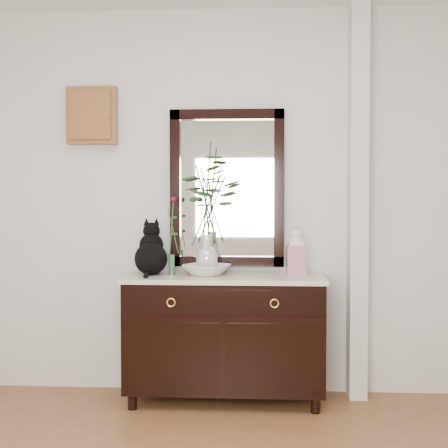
# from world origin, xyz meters

# --- Properties ---
(wall_back) EXTENTS (3.60, 0.04, 2.70)m
(wall_back) POSITION_xyz_m (0.00, 1.98, 1.35)
(wall_back) COLOR silver
(wall_back) RESTS_ON ground
(pilaster) EXTENTS (0.12, 0.20, 2.70)m
(pilaster) POSITION_xyz_m (1.00, 1.90, 1.35)
(pilaster) COLOR silver
(pilaster) RESTS_ON ground
(sideboard) EXTENTS (1.33, 0.52, 0.82)m
(sideboard) POSITION_xyz_m (0.10, 1.73, 0.47)
(sideboard) COLOR black
(sideboard) RESTS_ON ground
(wall_mirror) EXTENTS (0.80, 0.06, 1.10)m
(wall_mirror) POSITION_xyz_m (0.10, 1.97, 1.44)
(wall_mirror) COLOR black
(wall_mirror) RESTS_ON wall_back
(key_cabinet) EXTENTS (0.35, 0.10, 0.40)m
(key_cabinet) POSITION_xyz_m (-0.85, 1.94, 1.95)
(key_cabinet) COLOR brown
(key_cabinet) RESTS_ON wall_back
(cat) EXTENTS (0.29, 0.34, 0.36)m
(cat) POSITION_xyz_m (-0.41, 1.78, 1.03)
(cat) COLOR black
(cat) RESTS_ON sideboard
(lotus_bowl) EXTENTS (0.39, 0.39, 0.07)m
(lotus_bowl) POSITION_xyz_m (-0.02, 1.76, 0.89)
(lotus_bowl) COLOR silver
(lotus_bowl) RESTS_ON sideboard
(vase_branches) EXTENTS (0.50, 0.50, 0.89)m
(vase_branches) POSITION_xyz_m (-0.02, 1.76, 1.31)
(vase_branches) COLOR silver
(vase_branches) RESTS_ON lotus_bowl
(bud_vase_rose) EXTENTS (0.07, 0.07, 0.54)m
(bud_vase_rose) POSITION_xyz_m (-0.26, 1.75, 1.12)
(bud_vase_rose) COLOR #31663A
(bud_vase_rose) RESTS_ON sideboard
(ginger_jar) EXTENTS (0.13, 0.13, 0.33)m
(ginger_jar) POSITION_xyz_m (0.57, 1.74, 1.01)
(ginger_jar) COLOR white
(ginger_jar) RESTS_ON sideboard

